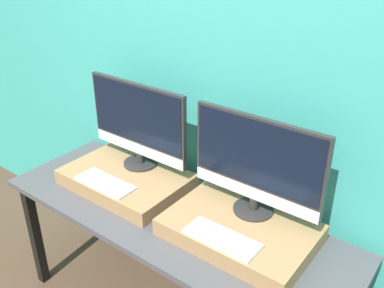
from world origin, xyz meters
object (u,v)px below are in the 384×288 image
at_px(keyboard_left, 105,183).
at_px(monitor_right, 257,163).
at_px(keyboard_right, 222,238).
at_px(monitor_left, 138,123).

bearing_deg(keyboard_left, monitor_right, 19.97).
relative_size(keyboard_left, keyboard_right, 1.00).
distance_m(keyboard_left, keyboard_right, 0.68).
height_order(keyboard_left, keyboard_right, same).
height_order(monitor_left, keyboard_right, monitor_left).
bearing_deg(keyboard_left, monitor_left, 90.00).
distance_m(keyboard_left, monitor_right, 0.76).
bearing_deg(keyboard_right, monitor_right, 90.00).
relative_size(monitor_left, monitor_right, 1.00).
distance_m(monitor_left, monitor_right, 0.68).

